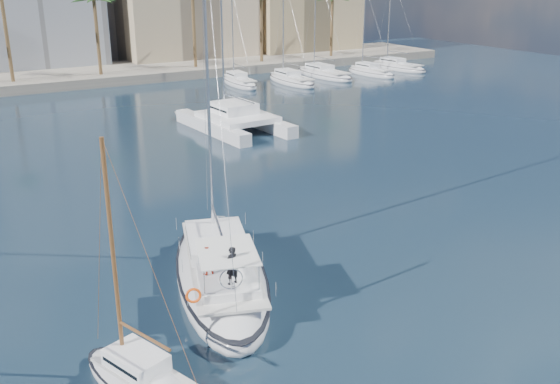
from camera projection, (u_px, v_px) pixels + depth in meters
ground at (308, 262)px, 31.44m from camera, size 160.00×160.00×0.00m
quay at (53, 78)px, 80.75m from camera, size 120.00×14.00×1.20m
building_tan_right at (299, 0)px, 103.62m from camera, size 18.00×12.00×18.00m
palm_centre at (50, 1)px, 74.23m from camera, size 3.60×3.60×12.30m
main_sloop at (221, 274)px, 28.98m from camera, size 7.87×13.39×18.94m
catamaran at (235, 117)px, 56.94m from camera, size 6.77×12.33×17.44m
seagull at (216, 218)px, 36.19m from camera, size 1.06×0.46×0.20m
moored_yacht_a at (240, 85)px, 79.12m from camera, size 3.37×9.52×11.90m
moored_yacht_b at (291, 83)px, 80.60m from camera, size 3.32×10.83×13.72m
moored_yacht_c at (324, 77)px, 85.32m from camera, size 3.98×12.33×15.54m
moored_yacht_d at (371, 75)px, 86.80m from camera, size 3.52×9.55×11.90m
moored_yacht_e at (397, 70)px, 91.52m from camera, size 4.61×11.11×13.72m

